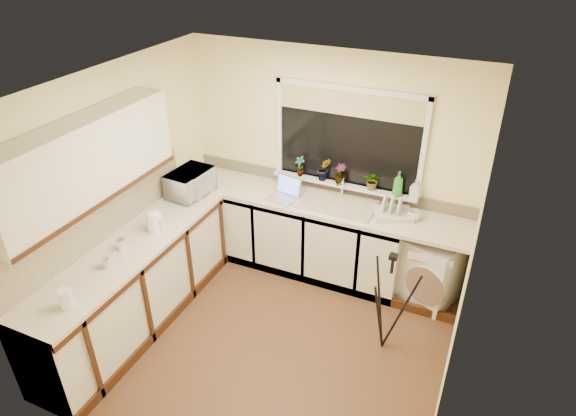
{
  "coord_description": "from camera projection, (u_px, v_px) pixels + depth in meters",
  "views": [
    {
      "loc": [
        1.58,
        -3.16,
        3.54
      ],
      "look_at": [
        -0.07,
        0.55,
        1.15
      ],
      "focal_mm": 31.15,
      "sensor_mm": 36.0,
      "label": 1
    }
  ],
  "objects": [
    {
      "name": "plant_b",
      "position": [
        324.0,
        169.0,
        5.37
      ],
      "size": [
        0.18,
        0.16,
        0.26
      ],
      "primitive_type": "imported",
      "rotation": [
        0.0,
        0.0,
        0.41
      ],
      "color": "#999999",
      "rests_on": "windowsill"
    },
    {
      "name": "ceiling",
      "position": [
        266.0,
        90.0,
        3.6
      ],
      "size": [
        3.2,
        3.2,
        0.0
      ],
      "primitive_type": "plane",
      "rotation": [
        3.14,
        0.0,
        0.0
      ],
      "color": "white",
      "rests_on": "ground"
    },
    {
      "name": "wall_right",
      "position": [
        465.0,
        281.0,
        3.66
      ],
      "size": [
        0.0,
        3.0,
        3.0
      ],
      "primitive_type": "plane",
      "rotation": [
        1.57,
        0.0,
        -1.57
      ],
      "color": "#FBE9A7",
      "rests_on": "ground"
    },
    {
      "name": "wall_front",
      "position": [
        162.0,
        356.0,
        3.04
      ],
      "size": [
        3.2,
        0.0,
        3.2
      ],
      "primitive_type": "plane",
      "rotation": [
        -1.57,
        0.0,
        0.0
      ],
      "color": "#FBE9A7",
      "rests_on": "ground"
    },
    {
      "name": "cup_back",
      "position": [
        414.0,
        216.0,
        4.98
      ],
      "size": [
        0.16,
        0.16,
        0.1
      ],
      "primitive_type": "imported",
      "rotation": [
        0.0,
        0.0,
        -0.26
      ],
      "color": "silver",
      "rests_on": "worktop_back"
    },
    {
      "name": "window_glass",
      "position": [
        348.0,
        138.0,
        5.16
      ],
      "size": [
        1.5,
        0.02,
        1.0
      ],
      "primitive_type": "cube",
      "color": "black",
      "rests_on": "wall_back"
    },
    {
      "name": "soap_bottle_clear",
      "position": [
        416.0,
        189.0,
        5.04
      ],
      "size": [
        0.11,
        0.11,
        0.21
      ],
      "primitive_type": "imported",
      "rotation": [
        0.0,
        0.0,
        -0.17
      ],
      "color": "#999999",
      "rests_on": "windowsill"
    },
    {
      "name": "splashback_back",
      "position": [
        328.0,
        184.0,
        5.52
      ],
      "size": [
        3.2,
        0.02,
        0.14
      ],
      "primitive_type": "cube",
      "color": "beige",
      "rests_on": "wall_back"
    },
    {
      "name": "steel_jar",
      "position": [
        121.0,
        244.0,
        4.54
      ],
      "size": [
        0.08,
        0.08,
        0.11
      ],
      "primitive_type": "cylinder",
      "color": "white",
      "rests_on": "worktop_left"
    },
    {
      "name": "base_cabinet_back",
      "position": [
        290.0,
        231.0,
        5.68
      ],
      "size": [
        2.55,
        0.6,
        0.86
      ],
      "primitive_type": "cube",
      "color": "silver",
      "rests_on": "floor"
    },
    {
      "name": "tripod",
      "position": [
        387.0,
        303.0,
        4.48
      ],
      "size": [
        0.62,
        0.62,
        1.06
      ],
      "primitive_type": null,
      "rotation": [
        0.0,
        0.0,
        0.23
      ],
      "color": "black",
      "rests_on": "floor"
    },
    {
      "name": "window_blind",
      "position": [
        350.0,
        104.0,
        4.95
      ],
      "size": [
        1.5,
        0.02,
        0.25
      ],
      "primitive_type": "cube",
      "color": "tan",
      "rests_on": "wall_back"
    },
    {
      "name": "faucet",
      "position": [
        342.0,
        188.0,
        5.34
      ],
      "size": [
        0.03,
        0.03,
        0.24
      ],
      "primitive_type": "cylinder",
      "color": "silver",
      "rests_on": "worktop_back"
    },
    {
      "name": "washing_machine",
      "position": [
        430.0,
        269.0,
        5.17
      ],
      "size": [
        0.67,
        0.66,
        0.74
      ],
      "primitive_type": "cube",
      "rotation": [
        0.0,
        0.0,
        -0.35
      ],
      "color": "silver",
      "rests_on": "floor"
    },
    {
      "name": "sink",
      "position": [
        336.0,
        204.0,
        5.25
      ],
      "size": [
        0.82,
        0.46,
        0.03
      ],
      "primitive_type": "cube",
      "color": "tan",
      "rests_on": "worktop_back"
    },
    {
      "name": "wall_left",
      "position": [
        119.0,
        195.0,
        4.78
      ],
      "size": [
        0.0,
        3.0,
        3.0
      ],
      "primitive_type": "plane",
      "rotation": [
        1.57,
        0.0,
        1.57
      ],
      "color": "#FBE9A7",
      "rests_on": "ground"
    },
    {
      "name": "windowsill",
      "position": [
        344.0,
        184.0,
        5.37
      ],
      "size": [
        1.6,
        0.14,
        0.03
      ],
      "primitive_type": "cube",
      "color": "white",
      "rests_on": "wall_back"
    },
    {
      "name": "dish_rack",
      "position": [
        393.0,
        214.0,
        5.05
      ],
      "size": [
        0.46,
        0.41,
        0.06
      ],
      "primitive_type": "cube",
      "rotation": [
        0.0,
        0.0,
        0.42
      ],
      "color": "beige",
      "rests_on": "worktop_back"
    },
    {
      "name": "plant_d",
      "position": [
        373.0,
        181.0,
        5.2
      ],
      "size": [
        0.18,
        0.16,
        0.2
      ],
      "primitive_type": "imported",
      "rotation": [
        0.0,
        0.0,
        -0.03
      ],
      "color": "#999999",
      "rests_on": "windowsill"
    },
    {
      "name": "plant_c",
      "position": [
        340.0,
        174.0,
        5.31
      ],
      "size": [
        0.14,
        0.14,
        0.22
      ],
      "primitive_type": "imported",
      "rotation": [
        0.0,
        0.0,
        -0.16
      ],
      "color": "#999999",
      "rests_on": "windowsill"
    },
    {
      "name": "wall_back",
      "position": [
        329.0,
        163.0,
        5.4
      ],
      "size": [
        3.2,
        0.0,
        3.2
      ],
      "primitive_type": "plane",
      "rotation": [
        1.57,
        0.0,
        0.0
      ],
      "color": "#FBE9A7",
      "rests_on": "ground"
    },
    {
      "name": "worktop_left",
      "position": [
        129.0,
        248.0,
        4.61
      ],
      "size": [
        0.6,
        2.4,
        0.04
      ],
      "primitive_type": "cube",
      "color": "beige",
      "rests_on": "base_cabinet_left"
    },
    {
      "name": "laptop",
      "position": [
        285.0,
        193.0,
        5.37
      ],
      "size": [
        0.35,
        0.33,
        0.22
      ],
      "rotation": [
        0.0,
        0.0,
        -0.21
      ],
      "color": "#A3A3AB",
      "rests_on": "worktop_back"
    },
    {
      "name": "floor",
      "position": [
        271.0,
        338.0,
        4.84
      ],
      "size": [
        3.2,
        3.2,
        0.0
      ],
      "primitive_type": "plane",
      "color": "brown",
      "rests_on": "ground"
    },
    {
      "name": "microwave",
      "position": [
        190.0,
        183.0,
        5.39
      ],
      "size": [
        0.38,
        0.53,
        0.28
      ],
      "primitive_type": "imported",
      "rotation": [
        0.0,
        0.0,
        1.49
      ],
      "color": "white",
      "rests_on": "worktop_left"
    },
    {
      "name": "base_cabinet_left",
      "position": [
        137.0,
        286.0,
        4.84
      ],
      "size": [
        0.54,
        2.4,
        0.86
      ],
      "primitive_type": "cube",
      "color": "silver",
      "rests_on": "floor"
    },
    {
      "name": "splashback_left",
      "position": [
        100.0,
        219.0,
        4.59
      ],
      "size": [
        0.02,
        2.4,
        0.45
      ],
      "primitive_type": "cube",
      "color": "beige",
      "rests_on": "wall_left"
    },
    {
      "name": "worktop_back",
      "position": [
        318.0,
        203.0,
        5.34
      ],
      "size": [
        3.2,
        0.6,
        0.04
      ],
      "primitive_type": "cube",
      "color": "beige",
      "rests_on": "base_cabinet_back"
    },
    {
      "name": "plant_a",
      "position": [
        300.0,
        166.0,
        5.46
      ],
      "size": [
        0.14,
        0.12,
        0.23
      ],
      "primitive_type": "imported",
      "rotation": [
        0.0,
        0.0,
        -0.36
      ],
      "color": "#999999",
      "rests_on": "windowsill"
    },
    {
      "name": "cup_left",
      "position": [
        105.0,
        263.0,
        4.31
      ],
      "size": [
        0.11,
        0.11,
        0.09
      ],
      "primitive_type": "imported",
      "rotation": [
        0.0,
        0.0,
        -0.27
      ],
      "color": "beige",
      "rests_on": "worktop_left"
    },
    {
      "name": "soap_bottle_green",
      "position": [
        398.0,
        184.0,
        5.07
      ],
      "size": [
        0.11,
        0.11,
        0.27
      ],
      "primitive_type": "imported",
      "rotation": [
        0.0,
        0.0,
        0.07
      ],
      "color": "green",
      "rests_on": "windowsill"
    },
    {
      "name": "glass_jug",
      "position": [
        66.0,
        298.0,
        3.86
      ],
      "size": [
        0.11,
        0.11,
        0.16
      ],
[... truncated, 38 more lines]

